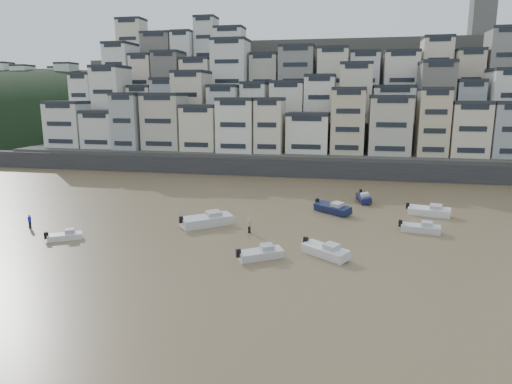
% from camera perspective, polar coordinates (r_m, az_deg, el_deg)
% --- Properties ---
extents(ground, '(400.00, 400.00, 0.00)m').
position_cam_1_polar(ground, '(36.19, -25.47, -15.39)').
color(ground, brown).
rests_on(ground, ground).
extents(sea_strip, '(340.00, 340.00, 0.00)m').
position_cam_1_polar(sea_strip, '(215.08, -25.78, 6.52)').
color(sea_strip, '#495668').
rests_on(sea_strip, ground).
extents(harbor_wall, '(140.00, 3.00, 3.50)m').
position_cam_1_polar(harbor_wall, '(91.87, 5.07, 3.02)').
color(harbor_wall, '#38383A').
rests_on(harbor_wall, ground).
extents(hillside, '(141.04, 66.00, 50.00)m').
position_cam_1_polar(hillside, '(130.15, 9.40, 10.50)').
color(hillside, '#4C4C47').
rests_on(hillside, ground).
extents(headland, '(216.00, 135.00, 53.33)m').
position_cam_1_polar(headland, '(198.14, -24.06, 6.31)').
color(headland, black).
rests_on(headland, ground).
extents(boat_g, '(6.20, 3.16, 1.61)m').
position_cam_1_polar(boat_g, '(65.92, 20.84, -2.11)').
color(boat_g, white).
rests_on(boat_g, ground).
extents(boat_j, '(4.10, 3.23, 1.09)m').
position_cam_1_polar(boat_j, '(55.87, -22.79, -4.99)').
color(boat_j, white).
rests_on(boat_j, ground).
extents(boat_c, '(6.84, 6.35, 1.92)m').
position_cam_1_polar(boat_c, '(57.04, -6.19, -3.33)').
color(boat_c, silver).
rests_on(boat_c, ground).
extents(boat_a, '(5.04, 4.14, 1.36)m').
position_cam_1_polar(boat_a, '(45.63, 0.58, -7.56)').
color(boat_a, silver).
rests_on(boat_a, ground).
extents(boat_i, '(2.62, 5.61, 1.47)m').
position_cam_1_polar(boat_i, '(71.61, 13.30, -0.62)').
color(boat_i, '#14173F').
rests_on(boat_i, ground).
extents(boat_b, '(5.61, 4.84, 1.54)m').
position_cam_1_polar(boat_b, '(46.75, 8.67, -7.11)').
color(boat_b, silver).
rests_on(boat_b, ground).
extents(boat_d, '(5.07, 2.30, 1.33)m').
position_cam_1_polar(boat_d, '(57.65, 19.89, -4.13)').
color(boat_d, silver).
rests_on(boat_d, ground).
extents(boat_e, '(5.98, 5.40, 1.66)m').
position_cam_1_polar(boat_e, '(63.89, 9.54, -1.88)').
color(boat_e, '#141B3F').
rests_on(boat_e, ground).
extents(person_blue, '(0.44, 0.44, 1.74)m').
position_cam_1_polar(person_blue, '(62.31, -26.44, -3.31)').
color(person_blue, '#1A24C3').
rests_on(person_blue, ground).
extents(person_pink, '(0.44, 0.44, 1.74)m').
position_cam_1_polar(person_pink, '(54.03, -0.85, -4.23)').
color(person_pink, tan).
rests_on(person_pink, ground).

